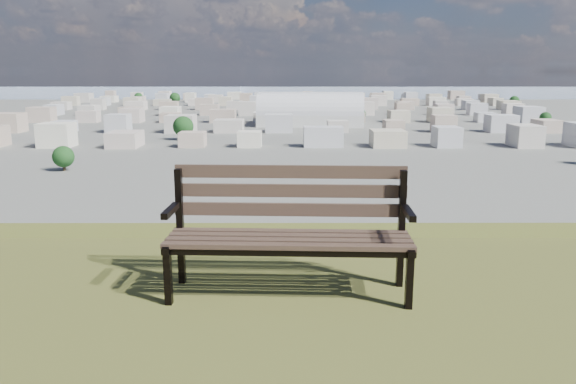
{
  "coord_description": "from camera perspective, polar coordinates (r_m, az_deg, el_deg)",
  "views": [
    {
      "loc": [
        0.69,
        -1.0,
        26.51
      ],
      "look_at": [
        0.7,
        4.64,
        25.3
      ],
      "focal_mm": 35.0,
      "sensor_mm": 36.0,
      "label": 1
    }
  ],
  "objects": [
    {
      "name": "park_bench",
      "position": [
        3.87,
        0.13,
        -3.22
      ],
      "size": [
        1.67,
        0.6,
        0.86
      ],
      "rotation": [
        0.0,
        0.0,
        -0.04
      ],
      "color": "#4A382A",
      "rests_on": "hilltop_mesa"
    },
    {
      "name": "arena",
      "position": [
        282.08,
        2.26,
        7.79
      ],
      "size": [
        53.2,
        25.02,
        21.94
      ],
      "rotation": [
        0.0,
        0.0,
        -0.06
      ],
      "color": "silver",
      "rests_on": "ground"
    },
    {
      "name": "city_blocks",
      "position": [
        396.11,
        -0.25,
        8.81
      ],
      "size": [
        395.0,
        361.0,
        7.0
      ],
      "color": "beige",
      "rests_on": "ground"
    },
    {
      "name": "city_trees",
      "position": [
        321.88,
        -5.02,
        8.23
      ],
      "size": [
        406.52,
        387.2,
        9.98
      ],
      "color": "#35291A",
      "rests_on": "ground"
    },
    {
      "name": "bay_water",
      "position": [
        901.39,
        -0.19,
        10.45
      ],
      "size": [
        2400.0,
        700.0,
        0.12
      ],
      "primitive_type": "cube",
      "color": "#7C929F",
      "rests_on": "ground"
    },
    {
      "name": "far_hills",
      "position": [
        1405.28,
        -2.72,
        12.08
      ],
      "size": [
        2050.0,
        340.0,
        60.0
      ],
      "color": "#8D95AF",
      "rests_on": "ground"
    }
  ]
}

